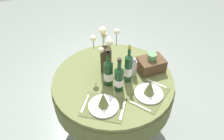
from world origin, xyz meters
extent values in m
plane|color=gray|center=(0.00, 0.00, 0.00)|extent=(8.00, 8.00, 0.00)
cylinder|color=#5B6638|center=(0.00, 0.00, 0.72)|extent=(1.11, 1.11, 0.04)
cylinder|color=#545D33|center=(0.00, 0.00, 0.60)|extent=(1.13, 1.13, 0.21)
cylinder|color=black|center=(0.00, 0.00, 0.37)|extent=(0.12, 0.12, 0.67)
cylinder|color=black|center=(0.00, 0.00, 0.01)|extent=(0.51, 0.51, 0.03)
cube|color=#4E562F|center=(-0.19, -0.29, 0.74)|extent=(0.43, 0.40, 0.00)
cylinder|color=white|center=(-0.19, -0.29, 0.75)|extent=(0.24, 0.24, 0.02)
cone|color=#606B38|center=(-0.19, -0.29, 0.83)|extent=(0.09, 0.09, 0.14)
cube|color=silver|center=(-0.32, -0.20, 0.75)|extent=(0.11, 0.17, 0.00)
cube|color=silver|center=(-0.06, -0.37, 0.75)|extent=(0.12, 0.17, 0.00)
cube|color=#4E562F|center=(0.21, -0.29, 0.74)|extent=(0.43, 0.41, 0.00)
cylinder|color=white|center=(0.21, -0.29, 0.75)|extent=(0.24, 0.24, 0.02)
cone|color=#606B38|center=(0.21, -0.29, 0.83)|extent=(0.09, 0.09, 0.14)
cube|color=silver|center=(0.09, -0.38, 0.75)|extent=(0.12, 0.16, 0.00)
cube|color=silver|center=(0.34, -0.20, 0.75)|extent=(0.12, 0.16, 0.00)
cylinder|color=#332819|center=(-0.02, 0.12, 0.87)|extent=(0.10, 0.10, 0.25)
sphere|color=beige|center=(-0.03, 0.18, 1.15)|extent=(0.06, 0.06, 0.06)
cylinder|color=#4C7038|center=(-0.03, 0.18, 1.06)|extent=(0.01, 0.01, 0.13)
sphere|color=beige|center=(-0.12, 0.16, 1.11)|extent=(0.05, 0.05, 0.05)
cylinder|color=#4C7038|center=(-0.12, 0.16, 1.04)|extent=(0.01, 0.01, 0.09)
sphere|color=beige|center=(-0.08, 0.06, 1.04)|extent=(0.05, 0.05, 0.05)
cylinder|color=#4C7038|center=(-0.08, 0.06, 1.01)|extent=(0.01, 0.01, 0.03)
sphere|color=beige|center=(0.08, 0.14, 1.14)|extent=(0.05, 0.05, 0.05)
cylinder|color=#4C7038|center=(0.08, 0.14, 1.06)|extent=(0.01, 0.01, 0.13)
sphere|color=beige|center=(-0.02, 0.02, 1.13)|extent=(0.06, 0.06, 0.06)
cylinder|color=#4C7038|center=(-0.02, 0.02, 1.06)|extent=(0.01, 0.01, 0.12)
sphere|color=beige|center=(-0.01, 0.21, 1.09)|extent=(0.06, 0.06, 0.06)
cylinder|color=#4C7038|center=(-0.01, 0.21, 1.03)|extent=(0.01, 0.01, 0.07)
sphere|color=beige|center=(0.04, 0.20, 1.04)|extent=(0.05, 0.05, 0.05)
cylinder|color=#4C7038|center=(0.04, 0.20, 1.01)|extent=(0.01, 0.01, 0.02)
cylinder|color=#194223|center=(0.12, -0.07, 0.87)|extent=(0.07, 0.07, 0.26)
cylinder|color=silver|center=(0.12, -0.07, 0.85)|extent=(0.07, 0.07, 0.09)
cone|color=#194223|center=(0.12, -0.07, 1.02)|extent=(0.07, 0.07, 0.03)
cylinder|color=#194223|center=(0.12, -0.07, 1.08)|extent=(0.03, 0.03, 0.09)
cylinder|color=#B29933|center=(0.12, -0.07, 1.11)|extent=(0.03, 0.03, 0.02)
cylinder|color=#143819|center=(-0.06, -0.05, 0.86)|extent=(0.08, 0.08, 0.23)
cylinder|color=silver|center=(-0.06, -0.05, 0.84)|extent=(0.08, 0.08, 0.08)
cone|color=#143819|center=(-0.06, -0.05, 0.99)|extent=(0.08, 0.08, 0.04)
cylinder|color=#143819|center=(-0.06, -0.05, 1.05)|extent=(0.03, 0.03, 0.08)
cylinder|color=black|center=(-0.06, -0.05, 1.08)|extent=(0.03, 0.03, 0.02)
cylinder|color=#143819|center=(0.00, -0.14, 0.85)|extent=(0.08, 0.08, 0.21)
cylinder|color=silver|center=(0.00, -0.14, 0.83)|extent=(0.08, 0.08, 0.07)
cone|color=#143819|center=(0.00, -0.14, 0.97)|extent=(0.08, 0.08, 0.04)
cylinder|color=#143819|center=(0.00, -0.14, 1.03)|extent=(0.03, 0.03, 0.09)
cylinder|color=black|center=(0.00, -0.14, 1.06)|extent=(0.03, 0.03, 0.02)
cylinder|color=#B7B2AD|center=(0.20, -0.02, 0.82)|extent=(0.05, 0.05, 0.16)
sphere|color=#B7B7BC|center=(0.20, -0.02, 0.92)|extent=(0.03, 0.03, 0.03)
cube|color=#47331E|center=(0.38, -0.01, 0.81)|extent=(0.24, 0.18, 0.13)
cylinder|color=#4C7F4C|center=(0.38, -0.01, 0.90)|extent=(0.08, 0.08, 0.06)
camera|label=1|loc=(-0.52, -1.39, 2.14)|focal=35.78mm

